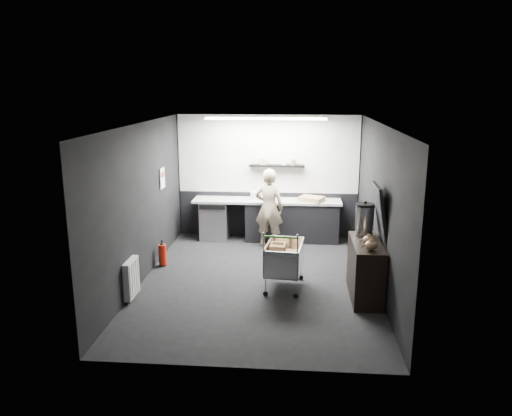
{
  "coord_description": "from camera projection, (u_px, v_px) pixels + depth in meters",
  "views": [
    {
      "loc": [
        0.62,
        -8.09,
        3.31
      ],
      "look_at": [
        -0.07,
        0.4,
        1.21
      ],
      "focal_mm": 35.0,
      "sensor_mm": 36.0,
      "label": 1
    }
  ],
  "objects": [
    {
      "name": "dado_panel",
      "position": [
        268.0,
        214.0,
        11.19
      ],
      "size": [
        3.95,
        0.02,
        1.0
      ],
      "primitive_type": "cube",
      "color": "black",
      "rests_on": "wall_back"
    },
    {
      "name": "floating_shelf",
      "position": [
        277.0,
        166.0,
        10.8
      ],
      "size": [
        1.2,
        0.22,
        0.04
      ],
      "primitive_type": "cube",
      "color": "black",
      "rests_on": "wall_back"
    },
    {
      "name": "wall_front",
      "position": [
        240.0,
        262.0,
        5.68
      ],
      "size": [
        5.5,
        0.0,
        5.5
      ],
      "primitive_type": "plane",
      "rotation": [
        -1.57,
        0.0,
        0.0
      ],
      "color": "black",
      "rests_on": "floor"
    },
    {
      "name": "wall_right",
      "position": [
        380.0,
        208.0,
        8.18
      ],
      "size": [
        0.0,
        5.5,
        5.5
      ],
      "primitive_type": "plane",
      "rotation": [
        1.57,
        0.0,
        -1.57
      ],
      "color": "black",
      "rests_on": "floor"
    },
    {
      "name": "ceiling_strip",
      "position": [
        266.0,
        119.0,
        9.82
      ],
      "size": [
        2.4,
        0.2,
        0.04
      ],
      "primitive_type": "cube",
      "color": "white",
      "rests_on": "ceiling"
    },
    {
      "name": "wall_back",
      "position": [
        268.0,
        177.0,
        11.0
      ],
      "size": [
        5.5,
        0.0,
        5.5
      ],
      "primitive_type": "plane",
      "rotation": [
        1.57,
        0.0,
        0.0
      ],
      "color": "black",
      "rests_on": "floor"
    },
    {
      "name": "kitchen_wall_panel",
      "position": [
        268.0,
        154.0,
        10.86
      ],
      "size": [
        3.95,
        0.02,
        1.7
      ],
      "primitive_type": "cube",
      "color": "silver",
      "rests_on": "wall_back"
    },
    {
      "name": "radiator",
      "position": [
        131.0,
        278.0,
        7.86
      ],
      "size": [
        0.1,
        0.5,
        0.6
      ],
      "primitive_type": "cube",
      "color": "silver",
      "rests_on": "wall_left"
    },
    {
      "name": "wall_left",
      "position": [
        142.0,
        203.0,
        8.5
      ],
      "size": [
        0.0,
        5.5,
        5.5
      ],
      "primitive_type": "plane",
      "rotation": [
        1.57,
        0.0,
        1.57
      ],
      "color": "black",
      "rests_on": "floor"
    },
    {
      "name": "wall_clock",
      "position": [
        333.0,
        141.0,
        10.67
      ],
      "size": [
        0.2,
        0.03,
        0.2
      ],
      "primitive_type": "cylinder",
      "rotation": [
        1.57,
        0.0,
        0.0
      ],
      "color": "silver",
      "rests_on": "wall_back"
    },
    {
      "name": "white_container",
      "position": [
        264.0,
        196.0,
        10.73
      ],
      "size": [
        0.23,
        0.2,
        0.18
      ],
      "primitive_type": "cube",
      "rotation": [
        0.0,
        0.0,
        -0.26
      ],
      "color": "silver",
      "rests_on": "prep_counter"
    },
    {
      "name": "pink_tub",
      "position": [
        255.0,
        196.0,
        10.79
      ],
      "size": [
        0.17,
        0.17,
        0.17
      ],
      "primitive_type": "cylinder",
      "color": "silver",
      "rests_on": "prep_counter"
    },
    {
      "name": "poster_red_band",
      "position": [
        162.0,
        175.0,
        9.69
      ],
      "size": [
        0.02,
        0.22,
        0.1
      ],
      "primitive_type": "cube",
      "color": "red",
      "rests_on": "poster"
    },
    {
      "name": "sideboard",
      "position": [
        366.0,
        262.0,
        7.92
      ],
      "size": [
        0.52,
        1.22,
        1.83
      ],
      "color": "black",
      "rests_on": "floor"
    },
    {
      "name": "poster",
      "position": [
        162.0,
        178.0,
        9.71
      ],
      "size": [
        0.02,
        0.3,
        0.4
      ],
      "primitive_type": "cube",
      "color": "white",
      "rests_on": "wall_left"
    },
    {
      "name": "shopping_cart",
      "position": [
        284.0,
        259.0,
        8.27
      ],
      "size": [
        0.67,
        1.01,
        1.05
      ],
      "color": "silver",
      "rests_on": "floor"
    },
    {
      "name": "floor",
      "position": [
        258.0,
        281.0,
        8.66
      ],
      "size": [
        5.5,
        5.5,
        0.0
      ],
      "primitive_type": "plane",
      "color": "black",
      "rests_on": "ground"
    },
    {
      "name": "cardboard_box",
      "position": [
        311.0,
        199.0,
        10.65
      ],
      "size": [
        0.59,
        0.53,
        0.1
      ],
      "primitive_type": "cube",
      "rotation": [
        0.0,
        0.0,
        -0.41
      ],
      "color": "#A07D55",
      "rests_on": "prep_counter"
    },
    {
      "name": "prep_counter",
      "position": [
        273.0,
        220.0,
        10.89
      ],
      "size": [
        3.2,
        0.61,
        0.9
      ],
      "color": "black",
      "rests_on": "floor"
    },
    {
      "name": "person",
      "position": [
        269.0,
        208.0,
        10.37
      ],
      "size": [
        0.68,
        0.52,
        1.66
      ],
      "primitive_type": "imported",
      "rotation": [
        0.0,
        0.0,
        2.93
      ],
      "color": "beige",
      "rests_on": "floor"
    },
    {
      "name": "ceiling",
      "position": [
        258.0,
        124.0,
        8.02
      ],
      "size": [
        5.5,
        5.5,
        0.0
      ],
      "primitive_type": "plane",
      "rotation": [
        3.14,
        0.0,
        0.0
      ],
      "color": "silver",
      "rests_on": "wall_back"
    },
    {
      "name": "fire_extinguisher",
      "position": [
        162.0,
        254.0,
        9.35
      ],
      "size": [
        0.15,
        0.15,
        0.49
      ],
      "color": "#B51A0C",
      "rests_on": "floor"
    }
  ]
}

